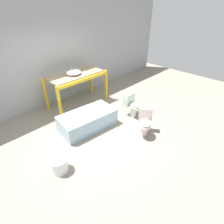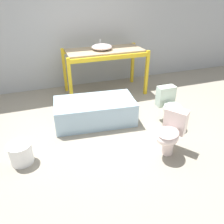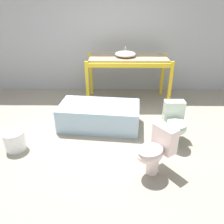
{
  "view_description": "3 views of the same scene",
  "coord_description": "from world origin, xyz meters",
  "px_view_note": "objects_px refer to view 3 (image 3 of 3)",
  "views": [
    {
      "loc": [
        -2.51,
        -3.0,
        2.97
      ],
      "look_at": [
        0.07,
        -0.46,
        0.68
      ],
      "focal_mm": 28.0,
      "sensor_mm": 36.0,
      "label": 1
    },
    {
      "loc": [
        -1.08,
        -3.34,
        2.3
      ],
      "look_at": [
        -0.04,
        -0.36,
        0.49
      ],
      "focal_mm": 35.0,
      "sensor_mm": 36.0,
      "label": 2
    },
    {
      "loc": [
        0.09,
        -3.48,
        2.22
      ],
      "look_at": [
        0.06,
        -0.48,
        0.67
      ],
      "focal_mm": 35.0,
      "sensor_mm": 36.0,
      "label": 3
    }
  ],
  "objects_px": {
    "sink_basin": "(125,54)",
    "bucket_white": "(14,140)",
    "toilet_near": "(156,150)",
    "bathtub_main": "(99,114)",
    "toilet_far": "(175,122)"
  },
  "relations": [
    {
      "from": "bathtub_main",
      "to": "toilet_far",
      "type": "distance_m",
      "value": 1.41
    },
    {
      "from": "toilet_near",
      "to": "toilet_far",
      "type": "relative_size",
      "value": 1.0
    },
    {
      "from": "toilet_near",
      "to": "toilet_far",
      "type": "xyz_separation_m",
      "value": [
        0.46,
        0.76,
        0.0
      ]
    },
    {
      "from": "toilet_far",
      "to": "bucket_white",
      "type": "bearing_deg",
      "value": -175.19
    },
    {
      "from": "sink_basin",
      "to": "bucket_white",
      "type": "relative_size",
      "value": 1.31
    },
    {
      "from": "sink_basin",
      "to": "bucket_white",
      "type": "height_order",
      "value": "sink_basin"
    },
    {
      "from": "toilet_near",
      "to": "bathtub_main",
      "type": "bearing_deg",
      "value": 177.82
    },
    {
      "from": "sink_basin",
      "to": "bucket_white",
      "type": "xyz_separation_m",
      "value": [
        -1.88,
        -2.0,
        -0.96
      ]
    },
    {
      "from": "sink_basin",
      "to": "toilet_near",
      "type": "distance_m",
      "value": 2.64
    },
    {
      "from": "toilet_far",
      "to": "bucket_white",
      "type": "relative_size",
      "value": 1.97
    },
    {
      "from": "bathtub_main",
      "to": "toilet_far",
      "type": "bearing_deg",
      "value": -15.29
    },
    {
      "from": "toilet_far",
      "to": "toilet_near",
      "type": "bearing_deg",
      "value": -121.35
    },
    {
      "from": "toilet_near",
      "to": "toilet_far",
      "type": "distance_m",
      "value": 0.89
    },
    {
      "from": "sink_basin",
      "to": "toilet_near",
      "type": "relative_size",
      "value": 0.66
    },
    {
      "from": "sink_basin",
      "to": "toilet_near",
      "type": "bearing_deg",
      "value": -82.7
    }
  ]
}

